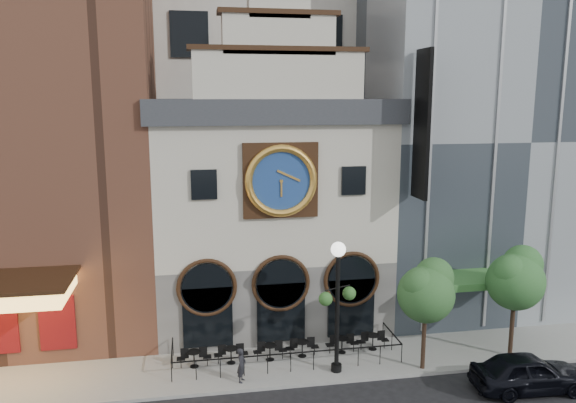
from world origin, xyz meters
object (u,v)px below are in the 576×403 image
at_px(lamppost, 338,293).
at_px(tree_left, 427,289).
at_px(bistro_2, 270,351).
at_px(tree_right, 516,277).
at_px(bistro_5, 373,340).
at_px(bistro_4, 342,344).
at_px(bistro_3, 302,347).
at_px(bistro_1, 231,354).
at_px(car_right, 529,372).
at_px(bistro_0, 194,357).
at_px(pedestrian, 241,365).

height_order(lamppost, tree_left, lamppost).
distance_m(bistro_2, tree_left, 7.87).
height_order(bistro_2, tree_right, tree_right).
relative_size(bistro_5, lamppost, 0.26).
relative_size(lamppost, tree_left, 1.18).
distance_m(bistro_5, tree_right, 7.47).
height_order(bistro_4, tree_left, tree_left).
distance_m(bistro_3, tree_right, 10.67).
bearing_deg(bistro_2, lamppost, -29.74).
bearing_deg(tree_left, bistro_1, 167.12).
distance_m(bistro_1, lamppost, 5.93).
distance_m(bistro_3, car_right, 10.07).
height_order(bistro_0, bistro_1, same).
bearing_deg(bistro_4, car_right, -33.45).
bearing_deg(bistro_4, pedestrian, -158.89).
relative_size(bistro_3, pedestrian, 1.03).
distance_m(bistro_1, bistro_5, 7.02).
distance_m(car_right, tree_left, 5.42).
bearing_deg(lamppost, bistro_3, 103.23).
bearing_deg(car_right, tree_left, 59.08).
relative_size(bistro_2, bistro_5, 1.00).
distance_m(bistro_2, tree_right, 12.15).
bearing_deg(bistro_5, bistro_2, -177.34).
bearing_deg(lamppost, bistro_0, 143.86).
relative_size(bistro_4, tree_right, 0.29).
relative_size(bistro_4, car_right, 0.32).
relative_size(bistro_5, tree_left, 0.31).
distance_m(tree_left, tree_right, 4.70).
bearing_deg(tree_left, tree_right, 5.60).
distance_m(bistro_3, tree_left, 6.57).
distance_m(bistro_0, bistro_4, 7.12).
bearing_deg(lamppost, pedestrian, 160.08).
height_order(bistro_1, lamppost, lamppost).
bearing_deg(bistro_5, bistro_0, -177.96).
bearing_deg(bistro_4, bistro_0, -178.21).
height_order(bistro_3, lamppost, lamppost).
distance_m(bistro_2, bistro_3, 1.59).
bearing_deg(lamppost, tree_left, -27.95).
bearing_deg(pedestrian, tree_left, -68.16).
relative_size(bistro_0, bistro_3, 1.00).
bearing_deg(bistro_3, bistro_2, -176.31).
xyz_separation_m(bistro_2, tree_right, (11.53, -1.54, 3.49)).
distance_m(bistro_1, bistro_3, 3.43).
relative_size(bistro_5, pedestrian, 1.03).
xyz_separation_m(bistro_2, bistro_5, (5.17, 0.24, 0.00)).
bearing_deg(bistro_3, bistro_1, -178.20).
bearing_deg(bistro_5, lamppost, -141.75).
bearing_deg(bistro_3, pedestrian, -148.36).
bearing_deg(tree_right, bistro_2, 172.42).
distance_m(lamppost, tree_left, 4.05).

